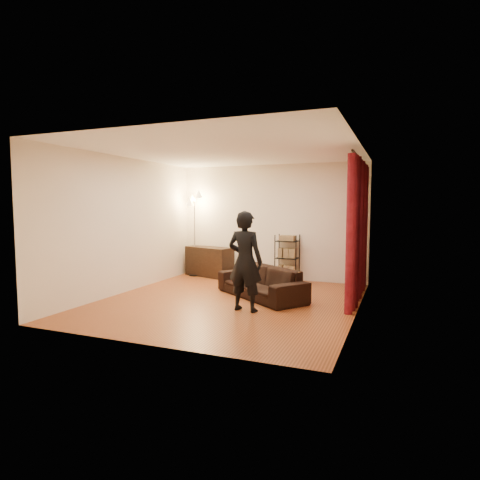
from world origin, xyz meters
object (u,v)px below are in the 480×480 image
at_px(wire_shelf, 287,258).
at_px(floor_lamp, 195,235).
at_px(media_cabinet, 209,262).
at_px(person, 245,261).
at_px(sofa, 261,282).
at_px(storage_boxes, 241,273).

xyz_separation_m(wire_shelf, floor_lamp, (-2.33, -0.11, 0.48)).
relative_size(media_cabinet, floor_lamp, 0.61).
bearing_deg(media_cabinet, person, -36.91).
xyz_separation_m(person, wire_shelf, (-0.04, 2.78, -0.29)).
distance_m(sofa, person, 1.16).
distance_m(media_cabinet, floor_lamp, 0.76).
relative_size(media_cabinet, wire_shelf, 1.15).
bearing_deg(person, sofa, -80.96).
height_order(media_cabinet, wire_shelf, wire_shelf).
height_order(wire_shelf, floor_lamp, floor_lamp).
bearing_deg(media_cabinet, floor_lamp, -153.58).
xyz_separation_m(media_cabinet, floor_lamp, (-0.37, -0.06, 0.66)).
relative_size(storage_boxes, wire_shelf, 0.30).
xyz_separation_m(media_cabinet, storage_boxes, (0.85, -0.04, -0.23)).
distance_m(media_cabinet, storage_boxes, 0.88).
bearing_deg(floor_lamp, wire_shelf, 2.76).
distance_m(storage_boxes, wire_shelf, 1.19).
bearing_deg(wire_shelf, media_cabinet, 176.01).
height_order(storage_boxes, wire_shelf, wire_shelf).
bearing_deg(media_cabinet, sofa, -24.69).
bearing_deg(sofa, wire_shelf, 125.19).
height_order(person, storage_boxes, person).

